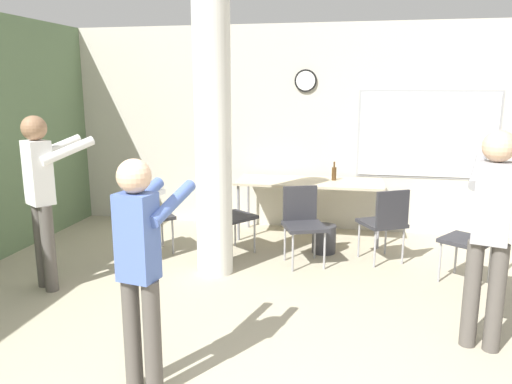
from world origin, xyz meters
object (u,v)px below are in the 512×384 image
at_px(chair_table_left, 229,213).
at_px(person_playing_side, 491,224).
at_px(chair_table_right, 385,220).
at_px(person_watching_back, 42,189).
at_px(bottle_on_table, 334,173).
at_px(chair_mid_room, 474,236).
at_px(chair_table_front, 303,220).
at_px(person_playing_front, 141,259).
at_px(chair_near_pillar, 146,212).
at_px(folding_table, 309,185).

xyz_separation_m(chair_table_left, person_playing_side, (2.45, -1.72, 0.48)).
bearing_deg(chair_table_right, person_watching_back, -157.32).
distance_m(bottle_on_table, person_playing_side, 2.98).
height_order(chair_table_right, chair_mid_room, same).
distance_m(chair_table_front, person_playing_side, 2.28).
bearing_deg(bottle_on_table, chair_table_right, -55.77).
distance_m(chair_table_left, person_playing_front, 2.79).
relative_size(bottle_on_table, chair_near_pillar, 0.28).
xyz_separation_m(chair_mid_room, person_playing_front, (-2.52, -2.32, 0.41)).
bearing_deg(chair_near_pillar, chair_table_front, 1.30).
xyz_separation_m(chair_table_front, person_watching_back, (-2.41, -1.21, 0.50)).
relative_size(chair_table_left, person_watching_back, 0.51).
height_order(bottle_on_table, chair_table_front, bottle_on_table).
relative_size(chair_table_right, chair_near_pillar, 1.00).
distance_m(folding_table, chair_near_pillar, 2.12).
bearing_deg(folding_table, chair_mid_room, -35.87).
bearing_deg(chair_table_front, chair_table_left, 172.08).
bearing_deg(person_playing_front, chair_mid_room, 42.72).
height_order(folding_table, chair_near_pillar, chair_near_pillar).
bearing_deg(chair_mid_room, chair_near_pillar, 175.87).
relative_size(folding_table, chair_table_front, 2.17).
bearing_deg(chair_table_right, chair_table_left, -178.28).
bearing_deg(chair_table_left, chair_near_pillar, -170.20).
bearing_deg(chair_mid_room, folding_table, 144.13).
xyz_separation_m(bottle_on_table, person_watching_back, (-2.69, -2.30, 0.15)).
height_order(chair_near_pillar, chair_table_left, same).
xyz_separation_m(folding_table, chair_near_pillar, (-1.84, -1.02, -0.21)).
relative_size(bottle_on_table, chair_table_right, 0.28).
bearing_deg(chair_table_right, person_playing_side, -70.05).
xyz_separation_m(chair_table_right, chair_mid_room, (0.84, -0.48, 0.00)).
distance_m(folding_table, chair_table_right, 1.25).
distance_m(folding_table, person_playing_front, 3.69).
height_order(person_playing_front, person_watching_back, person_watching_back).
distance_m(chair_table_right, chair_mid_room, 0.97).
distance_m(bottle_on_table, chair_table_left, 1.57).
xyz_separation_m(folding_table, chair_mid_room, (1.78, -1.29, -0.21)).
distance_m(chair_table_left, person_playing_side, 3.03).
bearing_deg(folding_table, person_playing_front, -101.58).
height_order(chair_table_right, chair_table_left, same).
height_order(chair_table_left, person_playing_front, person_playing_front).
height_order(chair_mid_room, person_watching_back, person_watching_back).
relative_size(person_watching_back, person_playing_side, 1.02).
xyz_separation_m(folding_table, bottle_on_table, (0.31, 0.12, 0.14)).
height_order(folding_table, chair_table_left, chair_table_left).
bearing_deg(chair_table_front, bottle_on_table, 75.35).
bearing_deg(person_playing_side, chair_table_front, 134.28).
height_order(chair_mid_room, person_playing_side, person_playing_side).
relative_size(chair_table_right, person_playing_front, 0.56).
relative_size(chair_mid_room, chair_table_left, 1.00).
xyz_separation_m(chair_table_front, chair_near_pillar, (-1.86, -0.04, 0.00)).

